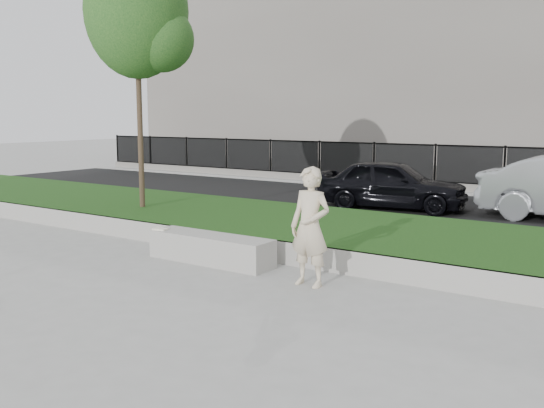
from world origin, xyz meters
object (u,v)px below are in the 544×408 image
Objects in this scene: stone_bench at (211,249)px; car_dark at (391,184)px; young_tree at (140,15)px; man at (310,227)px; book at (160,229)px.

car_dark is (0.24, 7.20, 0.47)m from stone_bench.
stone_bench is 0.40× the size of young_tree.
stone_bench is 1.33× the size of man.
book is at bearing -171.26° from stone_bench.
man reaches higher than book.
car_dark is (3.98, 5.12, -4.06)m from young_tree.
young_tree reaches higher than car_dark.
car_dark is at bearing 69.90° from book.
man is at bearing -12.04° from book.
young_tree is 7.65m from car_dark.
man is at bearing -6.91° from stone_bench.
stone_bench is 6.23m from young_tree.
young_tree is (-3.74, 2.08, 4.53)m from stone_bench.
man is 0.45× the size of car_dark.
young_tree is 1.52× the size of car_dark.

